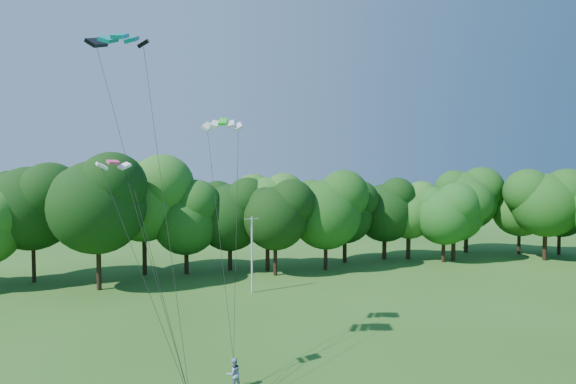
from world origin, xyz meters
name	(u,v)px	position (x,y,z in m)	size (l,w,h in m)	color
utility_pole	(252,253)	(2.39, 27.76, 3.72)	(1.41, 0.41, 7.17)	#B9BAB0
kite_flyer_right	(234,373)	(-3.03, 9.80, 0.82)	(0.80, 0.62, 1.64)	#9DACDA
kite_teal	(120,36)	(-8.43, 12.22, 18.47)	(3.24, 2.06, 0.66)	#048587
kite_green	(223,122)	(-2.55, 15.17, 14.55)	(2.65, 1.74, 0.57)	#22E322
kite_pink	(113,162)	(-8.76, 9.87, 11.87)	(1.67, 1.10, 0.24)	#E43F6F
tree_back_center	(275,212)	(6.51, 33.79, 6.98)	(7.69, 7.69, 11.18)	black
tree_back_east	(444,206)	(28.72, 34.03, 7.04)	(7.75, 7.75, 11.27)	#381F16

